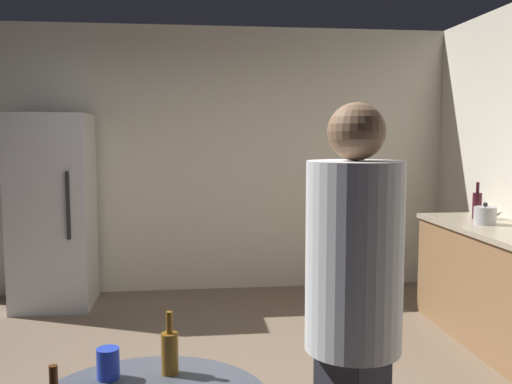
# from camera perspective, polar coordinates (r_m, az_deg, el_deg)

# --- Properties ---
(wall_back) EXTENTS (5.32, 0.06, 2.70)m
(wall_back) POSITION_cam_1_polar(r_m,az_deg,el_deg) (5.76, -6.03, 3.28)
(wall_back) COLOR silver
(wall_back) RESTS_ON ground_plane
(refrigerator) EXTENTS (0.70, 0.68, 1.80)m
(refrigerator) POSITION_cam_1_polar(r_m,az_deg,el_deg) (5.52, -20.08, -1.83)
(refrigerator) COLOR silver
(refrigerator) RESTS_ON ground_plane
(kitchen_counter) EXTENTS (0.64, 1.90, 0.90)m
(kitchen_counter) POSITION_cam_1_polar(r_m,az_deg,el_deg) (4.64, 24.29, -9.02)
(kitchen_counter) COLOR olive
(kitchen_counter) RESTS_ON ground_plane
(kettle) EXTENTS (0.24, 0.17, 0.18)m
(kettle) POSITION_cam_1_polar(r_m,az_deg,el_deg) (4.74, 22.44, -2.24)
(kettle) COLOR #B2B2B7
(kettle) RESTS_ON kitchen_counter
(wine_bottle_on_counter) EXTENTS (0.08, 0.08, 0.31)m
(wine_bottle_on_counter) POSITION_cam_1_polar(r_m,az_deg,el_deg) (5.04, 21.71, -1.23)
(wine_bottle_on_counter) COLOR #3F141E
(wine_bottle_on_counter) RESTS_ON kitchen_counter
(beer_bottle_amber) EXTENTS (0.06, 0.06, 0.23)m
(beer_bottle_amber) POSITION_cam_1_polar(r_m,az_deg,el_deg) (2.11, -8.83, -15.82)
(beer_bottle_amber) COLOR #8C5919
(beer_bottle_amber) RESTS_ON foreground_table
(plastic_cup_blue) EXTENTS (0.08, 0.08, 0.11)m
(plastic_cup_blue) POSITION_cam_1_polar(r_m,az_deg,el_deg) (2.12, -14.92, -16.62)
(plastic_cup_blue) COLOR blue
(plastic_cup_blue) RESTS_ON foreground_table
(person_in_white_shirt) EXTENTS (0.46, 0.46, 1.71)m
(person_in_white_shirt) POSITION_cam_1_polar(r_m,az_deg,el_deg) (2.02, 9.94, -11.34)
(person_in_white_shirt) COLOR #2D2D38
(person_in_white_shirt) RESTS_ON ground_plane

